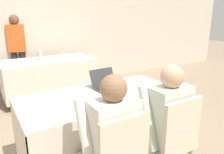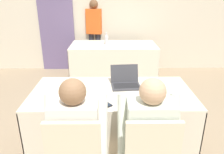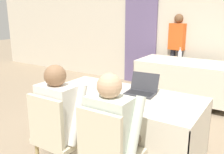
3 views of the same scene
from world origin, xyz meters
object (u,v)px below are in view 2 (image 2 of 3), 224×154
(cell_phone, at_px, (106,104))
(person_white_shirt, at_px, (148,132))
(laptop, at_px, (126,82))
(water_bottle, at_px, (106,39))
(person_red_shirt, at_px, (94,31))
(person_checkered_shirt, at_px, (77,133))

(cell_phone, bearing_deg, person_white_shirt, -81.95)
(laptop, xyz_separation_m, water_bottle, (-0.24, 2.10, 0.07))
(cell_phone, distance_m, person_white_shirt, 0.49)
(laptop, relative_size, person_red_shirt, 0.22)
(person_red_shirt, bearing_deg, laptop, -67.63)
(cell_phone, xyz_separation_m, person_checkered_shirt, (-0.23, -0.34, -0.08))
(cell_phone, distance_m, water_bottle, 2.54)
(water_bottle, bearing_deg, laptop, -83.39)
(water_bottle, height_order, person_red_shirt, person_red_shirt)
(cell_phone, bearing_deg, laptop, 25.53)
(person_checkered_shirt, distance_m, person_red_shirt, 3.57)
(laptop, bearing_deg, person_white_shirt, -84.98)
(person_checkered_shirt, bearing_deg, person_white_shirt, -180.00)
(laptop, height_order, person_red_shirt, person_red_shirt)
(person_checkered_shirt, bearing_deg, water_bottle, -94.04)
(laptop, relative_size, cell_phone, 2.27)
(person_checkered_shirt, height_order, person_white_shirt, same)
(person_white_shirt, height_order, person_red_shirt, person_red_shirt)
(person_checkered_shirt, xyz_separation_m, person_red_shirt, (-0.08, 3.57, 0.23))
(person_white_shirt, bearing_deg, person_checkered_shirt, 0.00)
(person_red_shirt, bearing_deg, person_checkered_shirt, -77.04)
(laptop, height_order, water_bottle, water_bottle)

